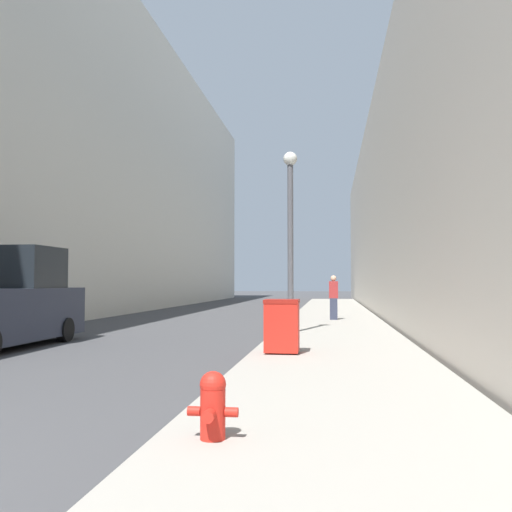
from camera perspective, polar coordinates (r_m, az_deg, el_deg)
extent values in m
cube|color=#9E998E|center=(20.96, 7.90, -6.78)|extent=(3.63, 60.00, 0.12)
cube|color=beige|center=(33.73, -21.34, 9.10)|extent=(12.00, 60.00, 16.70)
cube|color=beige|center=(30.24, 22.94, 4.64)|extent=(12.00, 60.00, 10.62)
cylinder|color=red|center=(5.50, -4.34, -15.49)|extent=(0.23, 0.23, 0.46)
sphere|color=red|center=(5.45, -4.33, -12.69)|extent=(0.25, 0.25, 0.25)
cylinder|color=red|center=(5.44, -4.33, -11.92)|extent=(0.07, 0.07, 0.05)
cylinder|color=red|center=(5.33, -4.74, -15.66)|extent=(0.11, 0.12, 0.11)
cylinder|color=red|center=(5.54, -6.20, -15.16)|extent=(0.12, 0.09, 0.09)
cylinder|color=red|center=(5.46, -2.45, -15.34)|extent=(0.12, 0.09, 0.09)
cube|color=red|center=(11.84, 2.61, -7.14)|extent=(0.69, 0.64, 0.99)
cube|color=maroon|center=(11.81, 2.60, -4.55)|extent=(0.71, 0.66, 0.08)
cylinder|color=black|center=(12.18, 1.33, -9.14)|extent=(0.05, 0.16, 0.16)
cylinder|color=black|center=(12.13, 4.12, -9.16)|extent=(0.05, 0.16, 0.16)
cylinder|color=#4C4C51|center=(16.62, 3.49, -7.24)|extent=(0.32, 0.32, 0.25)
cylinder|color=#4C4C51|center=(16.60, 3.47, 0.81)|extent=(0.17, 0.17, 4.92)
sphere|color=silver|center=(16.96, 3.44, 9.69)|extent=(0.41, 0.41, 0.41)
cube|color=black|center=(15.83, -22.65, -1.06)|extent=(1.83, 1.77, 1.06)
cylinder|color=black|center=(16.98, -24.20, -6.68)|extent=(0.24, 0.64, 0.64)
cylinder|color=black|center=(16.10, -18.55, -7.01)|extent=(0.24, 0.64, 0.64)
cube|color=#2D3347|center=(22.53, 7.77, -5.27)|extent=(0.30, 0.21, 0.84)
cube|color=maroon|center=(22.51, 7.76, -3.36)|extent=(0.35, 0.21, 0.66)
sphere|color=tan|center=(22.51, 7.75, -2.22)|extent=(0.23, 0.23, 0.23)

